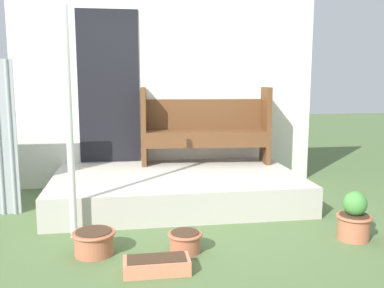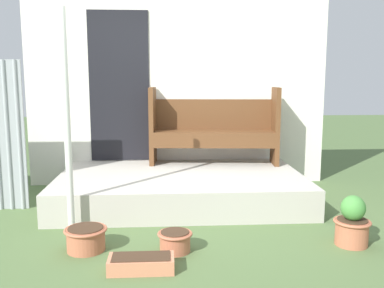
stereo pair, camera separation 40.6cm
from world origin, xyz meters
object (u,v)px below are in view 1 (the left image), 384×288
bench (205,126)px  flower_pot_middle (185,241)px  flower_pot_left (94,241)px  flower_pot_right (354,219)px  planter_box_rect (157,265)px  support_post (69,125)px

bench → flower_pot_middle: bench is taller
flower_pot_left → flower_pot_right: size_ratio=0.82×
flower_pot_middle → flower_pot_right: size_ratio=0.67×
bench → planter_box_rect: (-0.84, -2.46, -0.78)m
flower_pot_middle → support_post: bearing=153.0°
planter_box_rect → flower_pot_right: bearing=12.3°
flower_pot_right → planter_box_rect: flower_pot_right is taller
flower_pot_left → flower_pot_middle: size_ratio=1.22×
support_post → flower_pot_middle: support_post is taller
flower_pot_left → flower_pot_right: bearing=-0.6°
bench → flower_pot_left: bearing=-118.6°
planter_box_rect → support_post: bearing=129.7°
flower_pot_right → planter_box_rect: size_ratio=0.89×
support_post → planter_box_rect: support_post is taller
bench → flower_pot_right: bench is taller
support_post → bench: support_post is taller
flower_pot_left → bench: bearing=56.7°
support_post → flower_pot_middle: 1.45m
support_post → bench: bearing=46.1°
flower_pot_left → flower_pot_middle: 0.77m
support_post → planter_box_rect: 1.49m
support_post → flower_pot_left: (0.21, -0.43, -0.94)m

